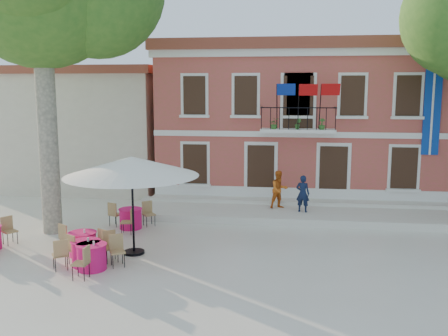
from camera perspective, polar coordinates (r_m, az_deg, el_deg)
ground at (r=17.08m, az=1.59°, el=-8.97°), size 90.00×90.00×0.00m
main_building at (r=26.20m, az=8.31°, el=5.64°), size 13.50×9.59×7.50m
neighbor_west at (r=29.45m, az=-14.80°, el=4.69°), size 9.40×9.40×6.40m
terrace at (r=21.20m, az=8.25°, el=-5.08°), size 14.00×3.40×0.30m
patio_umbrella at (r=16.00m, az=-10.51°, el=0.16°), size 4.27×4.27×3.17m
pedestrian_navy at (r=20.61m, az=8.99°, el=-2.91°), size 0.62×0.48×1.52m
pedestrian_orange at (r=21.10m, az=6.33°, el=-2.46°), size 0.97×0.90×1.60m
cafe_table_0 at (r=15.39m, az=-14.87°, el=-9.64°), size 1.87×1.65×0.95m
cafe_table_1 at (r=16.69m, az=-15.85°, el=-8.24°), size 1.89×1.29×0.95m
cafe_table_3 at (r=19.44m, az=-10.62°, el=-5.58°), size 1.86×1.73×0.95m
cafe_table_4 at (r=15.77m, az=-15.49°, el=-9.25°), size 1.82×1.44×0.95m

